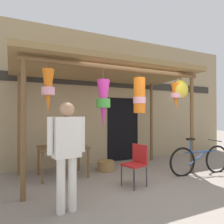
{
  "coord_description": "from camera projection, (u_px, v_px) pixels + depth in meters",
  "views": [
    {
      "loc": [
        -2.45,
        -3.47,
        1.47
      ],
      "look_at": [
        -0.12,
        1.33,
        1.53
      ],
      "focal_mm": 33.69,
      "sensor_mm": 36.0,
      "label": 1
    }
  ],
  "objects": [
    {
      "name": "shop_facade",
      "position": [
        98.0,
        98.0,
        6.54
      ],
      "size": [
        10.55,
        0.29,
        3.95
      ],
      "color": "#9E8966",
      "rests_on": "ground_plane"
    },
    {
      "name": "ground_plane",
      "position": [
        147.0,
        188.0,
        4.18
      ],
      "size": [
        30.0,
        30.0,
        0.0
      ],
      "primitive_type": "plane",
      "color": "gray"
    },
    {
      "name": "parked_bicycle",
      "position": [
        200.0,
        160.0,
        5.18
      ],
      "size": [
        1.74,
        0.44,
        0.92
      ],
      "color": "black",
      "rests_on": "ground_plane"
    },
    {
      "name": "wicker_basket_by_table",
      "position": [
        106.0,
        166.0,
        5.5
      ],
      "size": [
        0.45,
        0.45,
        0.25
      ],
      "primitive_type": "cylinder",
      "color": "olive",
      "rests_on": "ground_plane"
    },
    {
      "name": "display_table",
      "position": [
        63.0,
        149.0,
        5.0
      ],
      "size": [
        1.12,
        0.83,
        0.71
      ],
      "color": "brown",
      "rests_on": "ground_plane"
    },
    {
      "name": "customer_foreground",
      "position": [
        67.0,
        147.0,
        3.18
      ],
      "size": [
        0.59,
        0.27,
        1.66
      ],
      "color": "silver",
      "rests_on": "ground_plane"
    },
    {
      "name": "folding_chair",
      "position": [
        137.0,
        161.0,
        4.34
      ],
      "size": [
        0.49,
        0.49,
        0.84
      ],
      "color": "#AD1E1E",
      "rests_on": "ground_plane"
    },
    {
      "name": "flower_heap_on_table",
      "position": [
        61.0,
        144.0,
        5.04
      ],
      "size": [
        0.61,
        0.43,
        0.12
      ],
      "color": "orange",
      "rests_on": "display_table"
    },
    {
      "name": "market_stall_canopy",
      "position": [
        112.0,
        78.0,
        5.11
      ],
      "size": [
        4.44,
        2.19,
        2.67
      ],
      "color": "brown",
      "rests_on": "ground_plane"
    }
  ]
}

